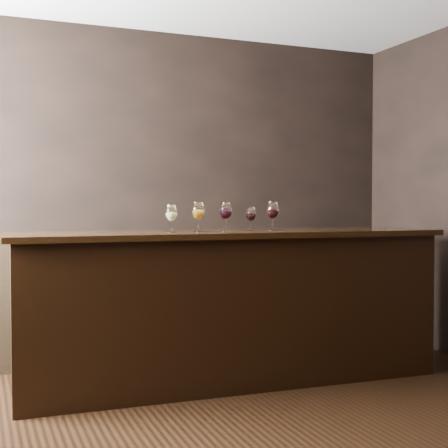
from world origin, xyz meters
name	(u,v)px	position (x,y,z in m)	size (l,w,h in m)	color
ground	(228,441)	(0.00, 0.00, 0.00)	(5.00, 5.00, 0.00)	black
room_shell	(180,107)	(-0.23, 0.11, 1.81)	(5.02, 4.52, 2.81)	black
bar_counter	(231,309)	(0.44, 1.03, 0.53)	(3.01, 0.65, 1.05)	black
bar_top	(231,234)	(0.44, 1.03, 1.07)	(3.11, 0.72, 0.04)	black
back_bar_shelf	(141,296)	(0.03, 2.03, 0.51)	(2.82, 0.40, 1.02)	black
glass_white	(171,214)	(-0.02, 0.99, 1.22)	(0.08, 0.08, 0.19)	white
glass_amber	(198,211)	(0.19, 1.02, 1.23)	(0.09, 0.09, 0.21)	white
glass_red_a	(226,211)	(0.39, 1.00, 1.23)	(0.09, 0.09, 0.21)	white
glass_red_b	(251,214)	(0.58, 0.99, 1.21)	(0.07, 0.07, 0.18)	white
glass_red_c	(273,211)	(0.77, 1.02, 1.24)	(0.09, 0.09, 0.21)	white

